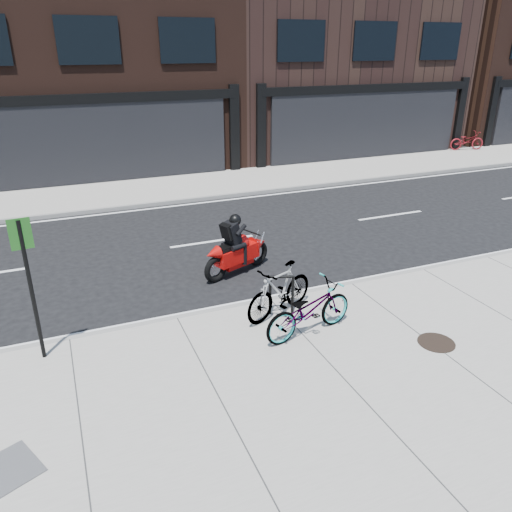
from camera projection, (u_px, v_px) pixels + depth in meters
name	position (u px, v px, depth m)	size (l,w,h in m)	color
ground	(237.00, 269.00, 12.21)	(120.00, 120.00, 0.00)	black
sidewalk_near	(347.00, 386.00, 7.93)	(60.00, 6.00, 0.13)	gray
sidewalk_far	(166.00, 189.00, 18.78)	(60.00, 3.50, 0.13)	gray
building_mideast	(319.00, 19.00, 25.61)	(12.00, 10.00, 12.50)	black
building_east	(496.00, 18.00, 29.73)	(10.00, 10.00, 13.00)	black
bike_rack	(281.00, 291.00, 9.74)	(0.47, 0.21, 0.84)	black
bicycle_front	(309.00, 310.00, 9.06)	(0.66, 1.89, 0.99)	gray
bicycle_rear	(280.00, 290.00, 9.72)	(0.49, 1.75, 1.05)	gray
motorcycle	(240.00, 248.00, 11.83)	(1.90, 1.01, 1.50)	black
bicycle_far	(467.00, 141.00, 25.16)	(0.62, 1.76, 0.93)	maroon
manhole_cover	(436.00, 343.00, 8.95)	(0.66, 0.66, 0.01)	black
utility_grate	(5.00, 471.00, 6.26)	(0.75, 0.75, 0.01)	#565659
sign_post	(29.00, 278.00, 7.98)	(0.34, 0.07, 2.50)	black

